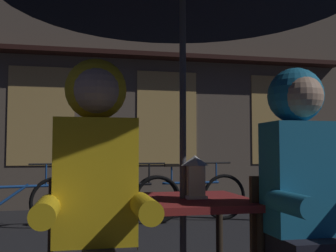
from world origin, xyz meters
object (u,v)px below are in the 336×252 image
at_px(person_left_hooded, 95,187).
at_px(person_right_hooded, 305,183).
at_px(bicycle_third, 121,199).
at_px(bicycle_fourth, 191,197).
at_px(lantern, 195,176).
at_px(bicycle_second, 13,203).
at_px(cafe_table, 183,217).

height_order(person_left_hooded, person_right_hooded, same).
bearing_deg(bicycle_third, person_left_hooded, -96.66).
relative_size(bicycle_third, bicycle_fourth, 1.00).
height_order(lantern, bicycle_second, lantern).
bearing_deg(cafe_table, lantern, -18.85).
bearing_deg(bicycle_second, cafe_table, -67.25).
bearing_deg(cafe_table, person_right_hooded, -41.57).
distance_m(cafe_table, bicycle_fourth, 3.64).
distance_m(lantern, person_left_hooded, 0.68).
bearing_deg(cafe_table, bicycle_third, 90.58).
relative_size(cafe_table, bicycle_third, 0.44).
bearing_deg(bicycle_third, cafe_table, -89.42).
relative_size(lantern, person_left_hooded, 0.17).
bearing_deg(bicycle_second, bicycle_third, 3.40).
bearing_deg(bicycle_fourth, bicycle_third, -174.30).
bearing_deg(bicycle_third, bicycle_second, -176.60).
relative_size(bicycle_second, bicycle_third, 0.99).
height_order(cafe_table, person_left_hooded, person_left_hooded).
distance_m(person_right_hooded, bicycle_third, 3.88).
distance_m(lantern, bicycle_second, 3.67).
distance_m(cafe_table, person_left_hooded, 0.67).
height_order(lantern, person_right_hooded, person_right_hooded).
xyz_separation_m(person_right_hooded, bicycle_fourth, (0.49, 3.92, -0.50)).
xyz_separation_m(lantern, bicycle_fourth, (0.91, 3.51, -0.51)).
bearing_deg(person_right_hooded, bicycle_second, 116.57).
xyz_separation_m(lantern, person_left_hooded, (-0.54, -0.40, -0.01)).
xyz_separation_m(cafe_table, bicycle_fourth, (0.97, 3.49, -0.29)).
bearing_deg(person_left_hooded, lantern, 36.77).
height_order(bicycle_second, bicycle_third, same).
xyz_separation_m(cafe_table, bicycle_second, (-1.39, 3.31, -0.29)).
xyz_separation_m(person_right_hooded, bicycle_third, (-0.51, 3.82, -0.50)).
bearing_deg(person_right_hooded, bicycle_third, 97.68).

